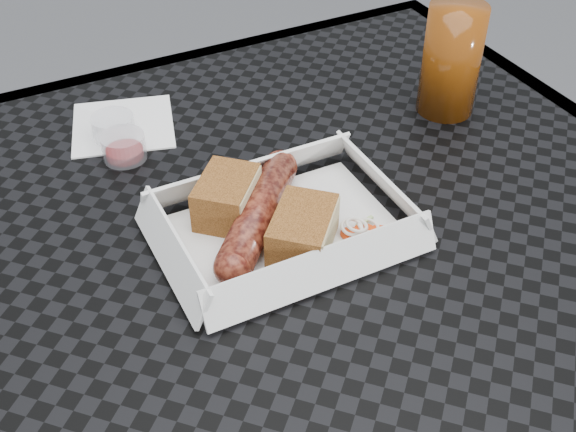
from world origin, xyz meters
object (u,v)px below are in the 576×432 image
(patio_table, at_px, (315,265))
(food_tray, at_px, (284,231))
(drink_glass, at_px, (451,60))
(bratwurst, at_px, (259,213))

(patio_table, relative_size, food_tray, 3.64)
(patio_table, relative_size, drink_glass, 5.85)
(patio_table, relative_size, bratwurst, 5.13)
(food_tray, distance_m, drink_glass, 0.32)
(drink_glass, bearing_deg, food_tray, -157.33)
(food_tray, bearing_deg, patio_table, 15.64)
(patio_table, height_order, food_tray, food_tray)
(food_tray, height_order, drink_glass, drink_glass)
(bratwurst, bearing_deg, patio_table, -2.29)
(food_tray, bearing_deg, bratwurst, 142.40)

